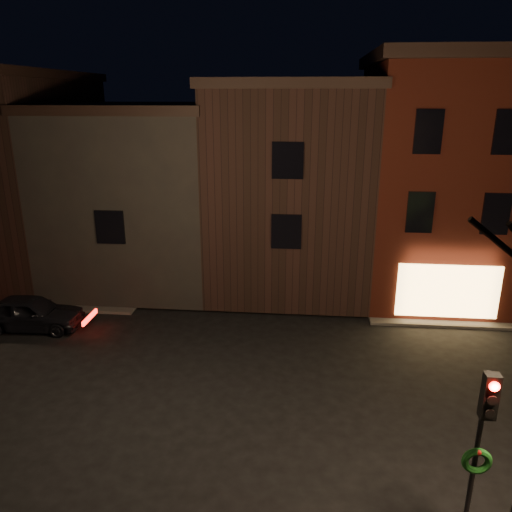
{
  "coord_description": "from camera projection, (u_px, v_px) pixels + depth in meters",
  "views": [
    {
      "loc": [
        2.15,
        -13.73,
        8.9
      ],
      "look_at": [
        0.45,
        3.79,
        3.2
      ],
      "focal_mm": 35.0,
      "sensor_mm": 36.0,
      "label": 1
    }
  ],
  "objects": [
    {
      "name": "row_building_b",
      "position": [
        146.0,
        190.0,
        25.08
      ],
      "size": [
        7.8,
        10.3,
        8.4
      ],
      "color": "black",
      "rests_on": "ground"
    },
    {
      "name": "corner_building",
      "position": [
        434.0,
        176.0,
        22.51
      ],
      "size": [
        6.5,
        8.5,
        10.5
      ],
      "color": "#44140C",
      "rests_on": "ground"
    },
    {
      "name": "traffic_signal",
      "position": [
        481.0,
        436.0,
        9.35
      ],
      "size": [
        0.58,
        0.38,
        4.05
      ],
      "color": "black",
      "rests_on": "sidewalk_near_right"
    },
    {
      "name": "row_building_a",
      "position": [
        291.0,
        183.0,
        24.26
      ],
      "size": [
        7.3,
        10.3,
        9.4
      ],
      "color": "black",
      "rests_on": "ground"
    },
    {
      "name": "row_building_c",
      "position": [
        8.0,
        173.0,
        25.51
      ],
      "size": [
        7.3,
        10.3,
        9.9
      ],
      "color": "black",
      "rests_on": "ground"
    },
    {
      "name": "parked_car_a",
      "position": [
        30.0,
        313.0,
        19.71
      ],
      "size": [
        4.15,
        1.87,
        1.38
      ],
      "primitive_type": "imported",
      "rotation": [
        0.0,
        0.0,
        1.63
      ],
      "color": "black",
      "rests_on": "ground"
    },
    {
      "name": "sidewalk_far_left",
      "position": [
        1.0,
        221.0,
        36.7
      ],
      "size": [
        30.0,
        30.0,
        0.12
      ],
      "primitive_type": "cube",
      "color": "#2D2B28",
      "rests_on": "ground"
    },
    {
      "name": "ground",
      "position": [
        231.0,
        387.0,
        15.94
      ],
      "size": [
        120.0,
        120.0,
        0.0
      ],
      "primitive_type": "plane",
      "color": "black",
      "rests_on": "ground"
    }
  ]
}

